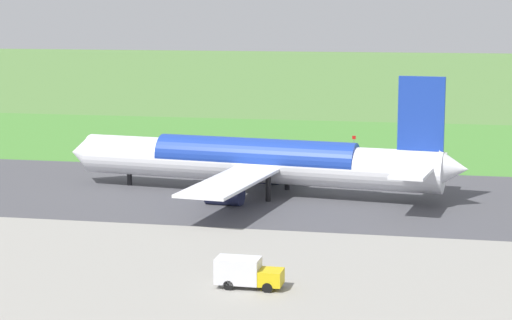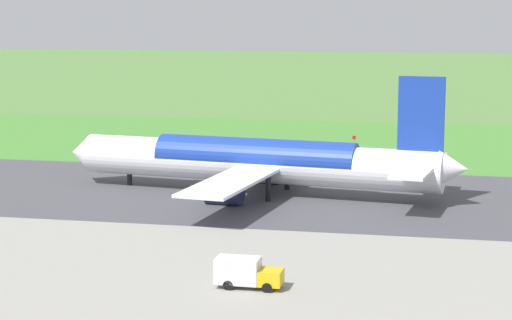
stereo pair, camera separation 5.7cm
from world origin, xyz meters
name	(u,v)px [view 1 (the left image)]	position (x,y,z in m)	size (l,w,h in m)	color
ground_plane	(253,194)	(0.00, 0.00, 0.00)	(800.00, 800.00, 0.00)	#547F3D
runway_asphalt	(253,194)	(0.00, 0.00, 0.03)	(600.00, 38.62, 0.06)	#47474C
grass_verge_foreground	(301,148)	(0.00, -40.88, 0.02)	(600.00, 80.00, 0.04)	#478534
airliner_main	(259,161)	(-0.80, 0.05, 4.35)	(54.10, 44.41, 15.88)	white
service_truck_baggage	(246,272)	(-7.89, 40.46, 1.40)	(5.83, 2.37, 2.65)	gold
no_stopping_sign	(354,141)	(-8.91, -42.06, 1.36)	(0.60, 0.10, 2.28)	slate
traffic_cone_orange	(309,150)	(-1.89, -37.15, 0.28)	(0.40, 0.40, 0.55)	orange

